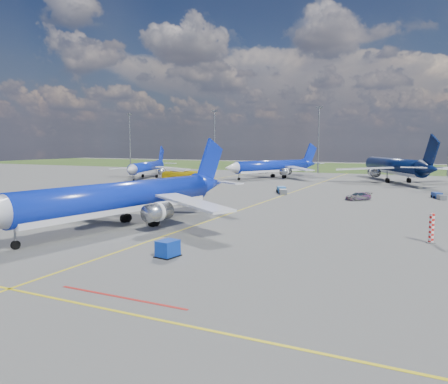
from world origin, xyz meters
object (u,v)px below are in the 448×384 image
at_px(bg_jet_nw, 147,178).
at_px(service_car_c, 358,196).
at_px(main_airliner, 123,228).
at_px(baggage_tug_e, 438,196).
at_px(uld_container, 168,249).
at_px(bg_jet_n, 393,182).
at_px(service_car_b, 196,192).
at_px(warning_post, 432,228).
at_px(apron_bus, 188,179).
at_px(bg_jet_nnw, 272,178).
at_px(service_car_a, 167,191).
at_px(baggage_tug_c, 282,190).

bearing_deg(bg_jet_nw, service_car_c, -39.26).
relative_size(main_airliner, baggage_tug_e, 8.35).
height_order(main_airliner, uld_container, main_airliner).
bearing_deg(bg_jet_n, service_car_b, 30.03).
bearing_deg(uld_container, service_car_c, 88.14).
relative_size(warning_post, apron_bus, 0.24).
relative_size(bg_jet_nnw, service_car_a, 8.91).
height_order(bg_jet_n, baggage_tug_e, bg_jet_n).
bearing_deg(baggage_tug_c, bg_jet_nw, 131.72).
distance_m(baggage_tug_c, baggage_tug_e, 28.65).
distance_m(bg_jet_nw, service_car_c, 68.19).
bearing_deg(bg_jet_nnw, baggage_tug_e, -10.11).
height_order(bg_jet_nnw, uld_container, bg_jet_nnw).
height_order(warning_post, bg_jet_n, bg_jet_n).
bearing_deg(warning_post, baggage_tug_c, 127.24).
xyz_separation_m(main_airliner, service_car_b, (-8.38, 32.66, 0.57)).
height_order(bg_jet_n, main_airliner, bg_jet_n).
height_order(bg_jet_nw, service_car_b, bg_jet_nw).
height_order(service_car_a, service_car_b, service_car_a).
relative_size(bg_jet_nw, service_car_a, 8.11).
height_order(bg_jet_nw, service_car_a, bg_jet_nw).
distance_m(bg_jet_nnw, apron_bus, 32.63).
bearing_deg(baggage_tug_e, apron_bus, 160.40).
height_order(uld_container, apron_bus, apron_bus).
height_order(bg_jet_nnw, baggage_tug_e, bg_jet_nnw).
distance_m(warning_post, bg_jet_nnw, 83.32).
height_order(bg_jet_nnw, apron_bus, bg_jet_nnw).
distance_m(service_car_c, baggage_tug_e, 15.34).
distance_m(warning_post, baggage_tug_e, 39.93).
distance_m(service_car_a, service_car_b, 5.78).
relative_size(bg_jet_n, service_car_a, 10.59).
distance_m(bg_jet_nnw, baggage_tug_c, 38.77).
distance_m(bg_jet_nw, uld_container, 90.87).
distance_m(apron_bus, baggage_tug_e, 53.16).
distance_m(service_car_b, baggage_tug_c, 17.40).
distance_m(warning_post, service_car_c, 33.72).
bearing_deg(service_car_a, apron_bus, 77.52).
relative_size(bg_jet_nnw, main_airliner, 0.95).
relative_size(warning_post, bg_jet_nw, 0.09).
xyz_separation_m(warning_post, bg_jet_n, (-9.39, 74.78, -1.50)).
height_order(warning_post, service_car_c, warning_post).
relative_size(bg_jet_nnw, baggage_tug_e, 7.91).
bearing_deg(uld_container, main_airliner, 152.11).
distance_m(service_car_a, service_car_c, 35.85).
bearing_deg(bg_jet_nw, service_car_a, -66.92).
bearing_deg(uld_container, bg_jet_nnw, 112.43).
bearing_deg(service_car_c, apron_bus, -144.76).
xyz_separation_m(bg_jet_n, apron_bus, (-42.75, -33.85, 1.78)).
distance_m(uld_container, service_car_a, 47.49).
relative_size(main_airliner, baggage_tug_c, 7.01).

